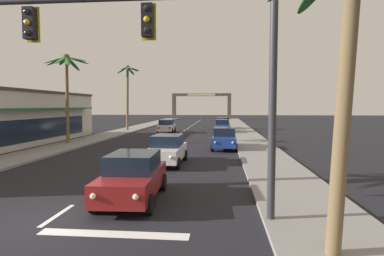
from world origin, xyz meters
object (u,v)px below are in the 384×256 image
(sedan_lead_at_stop_bar, at_px, (133,176))
(palm_left_second, at_px, (67,75))
(sedan_third_in_queue, at_px, (167,149))
(sedan_parked_far_kerb, at_px, (223,123))
(sedan_parked_nearest_kerb, at_px, (222,126))
(traffic_signal_mast, at_px, (155,44))
(sedan_parked_mid_kerb, at_px, (224,138))
(sedan_oncoming_far, at_px, (167,126))
(palm_left_third, at_px, (128,83))
(palm_right_nearest, at_px, (351,25))
(town_gateway_arch, at_px, (201,102))

(sedan_lead_at_stop_bar, bearing_deg, palm_left_second, 123.34)
(sedan_third_in_queue, distance_m, sedan_parked_far_kerb, 28.03)
(sedan_third_in_queue, distance_m, sedan_parked_nearest_kerb, 22.09)
(traffic_signal_mast, height_order, sedan_third_in_queue, traffic_signal_mast)
(sedan_lead_at_stop_bar, distance_m, sedan_parked_mid_kerb, 14.17)
(sedan_third_in_queue, distance_m, palm_left_second, 14.08)
(sedan_oncoming_far, xyz_separation_m, sedan_parked_nearest_kerb, (6.95, 0.87, 0.00))
(sedan_parked_nearest_kerb, xyz_separation_m, palm_left_third, (-12.70, 2.00, 5.64))
(traffic_signal_mast, height_order, palm_left_third, palm_left_third)
(traffic_signal_mast, xyz_separation_m, palm_right_nearest, (4.53, -2.09, -0.09))
(sedan_lead_at_stop_bar, distance_m, palm_left_third, 32.77)
(traffic_signal_mast, relative_size, town_gateway_arch, 0.73)
(palm_left_second, relative_size, palm_left_third, 0.89)
(sedan_parked_far_kerb, bearing_deg, sedan_lead_at_stop_bar, -95.62)
(sedan_oncoming_far, bearing_deg, palm_left_second, -116.91)
(sedan_parked_mid_kerb, distance_m, palm_left_third, 22.09)
(sedan_lead_at_stop_bar, height_order, sedan_third_in_queue, same)
(sedan_lead_at_stop_bar, height_order, town_gateway_arch, town_gateway_arch)
(sedan_parked_far_kerb, bearing_deg, sedan_oncoming_far, -136.05)
(sedan_lead_at_stop_bar, height_order, palm_left_second, palm_left_second)
(sedan_parked_nearest_kerb, bearing_deg, sedan_parked_far_kerb, 88.61)
(sedan_parked_mid_kerb, bearing_deg, sedan_oncoming_far, 116.30)
(sedan_parked_nearest_kerb, height_order, sedan_parked_far_kerb, same)
(sedan_parked_far_kerb, bearing_deg, sedan_parked_nearest_kerb, -91.39)
(traffic_signal_mast, distance_m, palm_right_nearest, 4.99)
(palm_left_third, distance_m, town_gateway_arch, 39.18)
(palm_left_second, relative_size, palm_right_nearest, 1.12)
(sedan_parked_nearest_kerb, distance_m, palm_left_second, 19.72)
(sedan_oncoming_far, relative_size, sedan_parked_mid_kerb, 1.00)
(sedan_oncoming_far, xyz_separation_m, palm_left_third, (-5.74, 2.87, 5.64))
(sedan_lead_at_stop_bar, height_order, palm_right_nearest, palm_right_nearest)
(sedan_third_in_queue, distance_m, sedan_oncoming_far, 21.30)
(town_gateway_arch, bearing_deg, sedan_oncoming_far, -92.48)
(sedan_oncoming_far, relative_size, palm_left_second, 0.58)
(sedan_third_in_queue, height_order, sedan_oncoming_far, same)
(sedan_oncoming_far, distance_m, sedan_parked_nearest_kerb, 7.01)
(sedan_lead_at_stop_bar, bearing_deg, town_gateway_arch, 91.56)
(sedan_parked_nearest_kerb, height_order, town_gateway_arch, town_gateway_arch)
(sedan_lead_at_stop_bar, bearing_deg, sedan_third_in_queue, 89.85)
(sedan_lead_at_stop_bar, distance_m, town_gateway_arch, 69.37)
(traffic_signal_mast, distance_m, sedan_parked_nearest_kerb, 31.08)
(sedan_lead_at_stop_bar, relative_size, sedan_parked_far_kerb, 1.01)
(traffic_signal_mast, height_order, sedan_parked_far_kerb, traffic_signal_mast)
(sedan_lead_at_stop_bar, height_order, palm_left_third, palm_left_third)
(sedan_parked_mid_kerb, relative_size, town_gateway_arch, 0.30)
(palm_left_second, bearing_deg, palm_left_third, 87.49)
(traffic_signal_mast, distance_m, sedan_parked_mid_kerb, 16.32)
(sedan_third_in_queue, height_order, sedan_parked_mid_kerb, same)
(sedan_third_in_queue, bearing_deg, palm_left_third, 111.58)
(traffic_signal_mast, height_order, sedan_oncoming_far, traffic_signal_mast)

